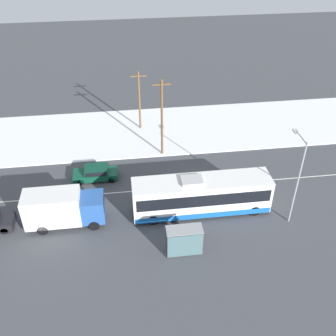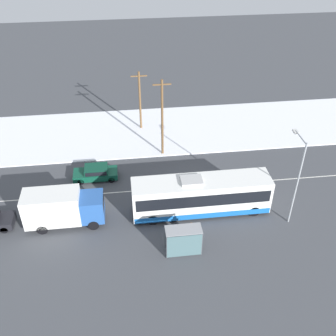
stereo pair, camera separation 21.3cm
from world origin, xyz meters
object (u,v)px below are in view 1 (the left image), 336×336
Objects in this scene: pedestrian_at_stop at (192,228)px; streetlamp at (297,171)px; sedan_car at (96,173)px; utility_pole_snowlot at (139,100)px; city_bus at (201,195)px; utility_pole_roadside at (162,117)px; box_truck at (62,208)px; bus_shelter at (185,239)px.

pedestrian_at_stop is 9.55m from streetlamp.
sedan_car is 0.60× the size of utility_pole_snowlot.
pedestrian_at_stop is (-1.38, -3.13, -0.73)m from city_bus.
utility_pole_roadside reaches higher than streetlamp.
box_truck is 1.53× the size of sedan_car.
city_bus is at bearing 165.83° from streetlamp.
utility_pole_roadside is at bearing 130.06° from streetlamp.
pedestrian_at_stop is 0.20× the size of utility_pole_roadside.
pedestrian_at_stop is 0.21× the size of streetlamp.
box_truck is 10.55m from bus_shelter.
utility_pole_roadside reaches higher than bus_shelter.
city_bus is 15.95m from utility_pole_snowlot.
city_bus is 10.10m from utility_pole_roadside.
streetlamp is (8.61, 1.30, 3.91)m from pedestrian_at_stop.
utility_pole_roadside is at bearing 94.03° from pedestrian_at_stop.
sedan_car is 0.50× the size of utility_pole_roadside.
pedestrian_at_stop is 0.60× the size of bus_shelter.
utility_pole_snowlot is (-11.41, 17.09, -1.22)m from streetlamp.
sedan_car is (2.51, 6.07, -1.03)m from box_truck.
pedestrian_at_stop is at bearing 62.64° from bus_shelter.
box_truck is 17.24m from utility_pole_snowlot.
utility_pole_roadside is at bearing -153.01° from sedan_car.
utility_pole_snowlot is at bearing 105.29° from city_bus.
utility_pole_roadside is 6.14m from utility_pole_snowlot.
utility_pole_roadside is (-9.50, 11.30, -0.51)m from streetlamp.
utility_pole_roadside is at bearing -71.80° from utility_pole_snowlot.
box_truck is at bearing -134.51° from utility_pole_roadside.
box_truck is 13.72m from utility_pole_roadside.
utility_pole_roadside is (9.44, 9.60, 2.64)m from box_truck.
pedestrian_at_stop is 13.08m from utility_pole_roadside.
streetlamp is at bearing 17.37° from bus_shelter.
streetlamp reaches higher than pedestrian_at_stop.
streetlamp is 20.59m from utility_pole_snowlot.
city_bus is at bearing 147.13° from sedan_car.
utility_pole_roadside is at bearing 45.49° from box_truck.
city_bus is 1.40× the size of utility_pole_roadside.
streetlamp is at bearing 8.60° from pedestrian_at_stop.
box_truck reaches higher than pedestrian_at_stop.
streetlamp reaches higher than bus_shelter.
box_truck is 3.89× the size of pedestrian_at_stop.
utility_pole_snowlot reaches higher than city_bus.
pedestrian_at_stop reaches higher than sedan_car.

